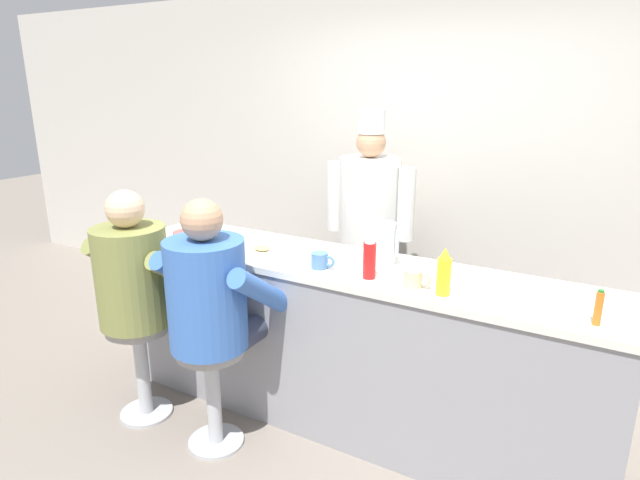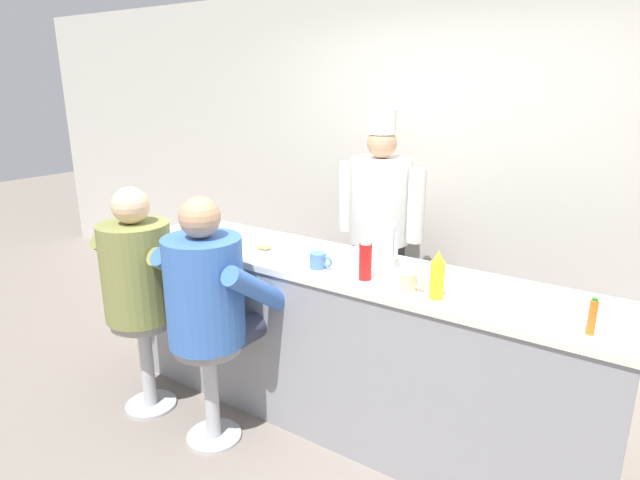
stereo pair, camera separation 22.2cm
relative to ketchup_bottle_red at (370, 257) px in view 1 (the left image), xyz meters
name	(u,v)px [view 1 (the left image)]	position (x,y,z in m)	size (l,w,h in m)	color
ground_plane	(323,447)	(-0.18, -0.15, -1.12)	(20.00, 20.00, 0.00)	slate
wall_back	(437,167)	(-0.18, 1.62, 0.23)	(10.00, 0.06, 2.70)	beige
diner_counter	(349,344)	(-0.18, 0.15, -0.61)	(2.94, 0.61, 1.00)	gray
ketchup_bottle_red	(370,257)	(0.00, 0.00, 0.00)	(0.07, 0.07, 0.24)	red
mustard_bottle_yellow	(444,273)	(0.40, -0.03, 0.00)	(0.07, 0.07, 0.24)	yellow
hot_sauce_bottle_orange	(598,308)	(1.06, -0.03, -0.04)	(0.03, 0.03, 0.16)	orange
water_pitcher_clear	(384,244)	(-0.02, 0.24, 0.01)	(0.15, 0.13, 0.24)	silver
breakfast_plate	(262,251)	(-0.73, 0.06, -0.10)	(0.23, 0.23, 0.05)	white
cereal_bowl	(185,235)	(-1.33, 0.06, -0.09)	(0.15, 0.15, 0.05)	#B24C47
coffee_mug_tan	(414,279)	(0.25, 0.00, -0.07)	(0.14, 0.09, 0.09)	beige
coffee_mug_blue	(320,261)	(-0.29, 0.01, -0.07)	(0.14, 0.09, 0.09)	#4C7AB2
diner_seated_olive	(138,283)	(-1.29, -0.39, -0.26)	(0.63, 0.62, 1.41)	#B2B5BA
diner_seated_blue	(212,301)	(-0.73, -0.39, -0.25)	(0.63, 0.63, 1.43)	#B2B5BA
cook_in_whites_near	(369,220)	(-0.54, 1.16, -0.13)	(0.70, 0.45, 1.79)	#232328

